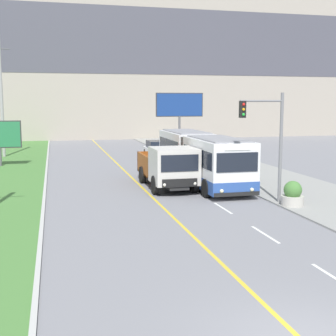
{
  "coord_description": "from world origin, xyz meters",
  "views": [
    {
      "loc": [
        -4.99,
        -8.16,
        5.03
      ],
      "look_at": [
        1.1,
        16.67,
        1.4
      ],
      "focal_mm": 50.0,
      "sensor_mm": 36.0,
      "label": 1
    }
  ],
  "objects_px": {
    "city_bus": "(200,158)",
    "planter_round_second": "(247,177)",
    "dump_truck": "(170,168)",
    "utility_pole_far": "(1,96)",
    "planter_round_near": "(293,195)",
    "traffic_light_mast": "(268,133)",
    "car_distant": "(156,149)",
    "planter_round_third": "(217,165)",
    "billboard_large": "(180,107)"
  },
  "relations": [
    {
      "from": "utility_pole_far",
      "to": "planter_round_second",
      "type": "distance_m",
      "value": 25.56
    },
    {
      "from": "billboard_large",
      "to": "planter_round_third",
      "type": "bearing_deg",
      "value": -95.98
    },
    {
      "from": "planter_round_second",
      "to": "planter_round_third",
      "type": "distance_m",
      "value": 5.47
    },
    {
      "from": "city_bus",
      "to": "traffic_light_mast",
      "type": "bearing_deg",
      "value": -80.14
    },
    {
      "from": "dump_truck",
      "to": "car_distant",
      "type": "height_order",
      "value": "dump_truck"
    },
    {
      "from": "billboard_large",
      "to": "planter_round_second",
      "type": "relative_size",
      "value": 5.1
    },
    {
      "from": "planter_round_second",
      "to": "city_bus",
      "type": "bearing_deg",
      "value": 130.82
    },
    {
      "from": "dump_truck",
      "to": "traffic_light_mast",
      "type": "distance_m",
      "value": 6.41
    },
    {
      "from": "utility_pole_far",
      "to": "planter_round_second",
      "type": "bearing_deg",
      "value": -51.6
    },
    {
      "from": "city_bus",
      "to": "planter_round_near",
      "type": "height_order",
      "value": "city_bus"
    },
    {
      "from": "dump_truck",
      "to": "planter_round_third",
      "type": "bearing_deg",
      "value": 48.07
    },
    {
      "from": "billboard_large",
      "to": "planter_round_third",
      "type": "height_order",
      "value": "billboard_large"
    },
    {
      "from": "planter_round_near",
      "to": "planter_round_second",
      "type": "xyz_separation_m",
      "value": [
        0.02,
        5.47,
        -0.01
      ]
    },
    {
      "from": "billboard_large",
      "to": "planter_round_near",
      "type": "relative_size",
      "value": 4.99
    },
    {
      "from": "city_bus",
      "to": "planter_round_second",
      "type": "bearing_deg",
      "value": -49.18
    },
    {
      "from": "city_bus",
      "to": "utility_pole_far",
      "type": "relative_size",
      "value": 1.13
    },
    {
      "from": "car_distant",
      "to": "billboard_large",
      "type": "xyz_separation_m",
      "value": [
        3.71,
        5.57,
        3.82
      ]
    },
    {
      "from": "car_distant",
      "to": "billboard_large",
      "type": "distance_m",
      "value": 7.7
    },
    {
      "from": "billboard_large",
      "to": "planter_round_third",
      "type": "xyz_separation_m",
      "value": [
        -1.76,
        -16.78,
        -3.88
      ]
    },
    {
      "from": "utility_pole_far",
      "to": "billboard_large",
      "type": "xyz_separation_m",
      "value": [
        17.42,
        2.59,
        -1.06
      ]
    },
    {
      "from": "dump_truck",
      "to": "utility_pole_far",
      "type": "distance_m",
      "value": 22.74
    },
    {
      "from": "traffic_light_mast",
      "to": "planter_round_near",
      "type": "distance_m",
      "value": 3.18
    },
    {
      "from": "traffic_light_mast",
      "to": "planter_round_second",
      "type": "xyz_separation_m",
      "value": [
        0.92,
        4.54,
        -2.91
      ]
    },
    {
      "from": "utility_pole_far",
      "to": "traffic_light_mast",
      "type": "distance_m",
      "value": 28.36
    },
    {
      "from": "dump_truck",
      "to": "billboard_large",
      "type": "height_order",
      "value": "billboard_large"
    },
    {
      "from": "planter_round_third",
      "to": "utility_pole_far",
      "type": "bearing_deg",
      "value": 137.84
    },
    {
      "from": "utility_pole_far",
      "to": "planter_round_third",
      "type": "height_order",
      "value": "utility_pole_far"
    },
    {
      "from": "billboard_large",
      "to": "planter_round_near",
      "type": "height_order",
      "value": "billboard_large"
    },
    {
      "from": "car_distant",
      "to": "planter_round_near",
      "type": "height_order",
      "value": "car_distant"
    },
    {
      "from": "city_bus",
      "to": "dump_truck",
      "type": "distance_m",
      "value": 3.44
    },
    {
      "from": "city_bus",
      "to": "planter_round_near",
      "type": "distance_m",
      "value": 8.28
    },
    {
      "from": "dump_truck",
      "to": "planter_round_near",
      "type": "height_order",
      "value": "dump_truck"
    },
    {
      "from": "planter_round_near",
      "to": "traffic_light_mast",
      "type": "bearing_deg",
      "value": 134.54
    },
    {
      "from": "utility_pole_far",
      "to": "planter_round_near",
      "type": "bearing_deg",
      "value": -58.22
    },
    {
      "from": "car_distant",
      "to": "planter_round_second",
      "type": "xyz_separation_m",
      "value": [
        1.87,
        -16.68,
        -0.1
      ]
    },
    {
      "from": "utility_pole_far",
      "to": "planter_round_near",
      "type": "distance_m",
      "value": 29.96
    },
    {
      "from": "traffic_light_mast",
      "to": "planter_round_third",
      "type": "bearing_deg",
      "value": 84.22
    },
    {
      "from": "billboard_large",
      "to": "planter_round_second",
      "type": "bearing_deg",
      "value": -94.74
    },
    {
      "from": "city_bus",
      "to": "utility_pole_far",
      "type": "distance_m",
      "value": 22.16
    },
    {
      "from": "utility_pole_far",
      "to": "planter_round_second",
      "type": "height_order",
      "value": "utility_pole_far"
    },
    {
      "from": "city_bus",
      "to": "planter_round_third",
      "type": "bearing_deg",
      "value": 53.15
    },
    {
      "from": "dump_truck",
      "to": "planter_round_third",
      "type": "relative_size",
      "value": 5.21
    },
    {
      "from": "city_bus",
      "to": "billboard_large",
      "type": "relative_size",
      "value": 2.09
    },
    {
      "from": "dump_truck",
      "to": "billboard_large",
      "type": "bearing_deg",
      "value": 73.55
    },
    {
      "from": "dump_truck",
      "to": "utility_pole_far",
      "type": "height_order",
      "value": "utility_pole_far"
    },
    {
      "from": "city_bus",
      "to": "planter_round_second",
      "type": "relative_size",
      "value": 10.64
    },
    {
      "from": "billboard_large",
      "to": "traffic_light_mast",
      "type": "bearing_deg",
      "value": -95.9
    },
    {
      "from": "city_bus",
      "to": "dump_truck",
      "type": "relative_size",
      "value": 1.9
    },
    {
      "from": "planter_round_near",
      "to": "city_bus",
      "type": "bearing_deg",
      "value": 105.0
    },
    {
      "from": "dump_truck",
      "to": "traffic_light_mast",
      "type": "bearing_deg",
      "value": -51.42
    }
  ]
}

